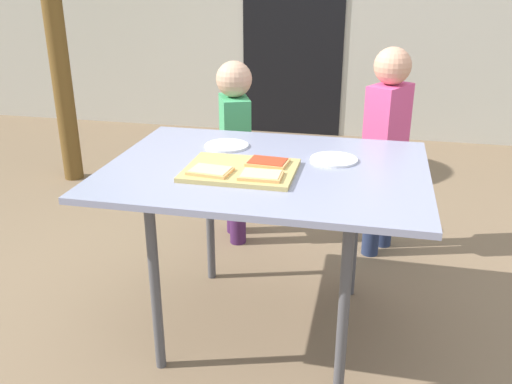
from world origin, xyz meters
The scene contains 11 objects.
ground_plane centered at (0.00, 0.00, 0.00)m, with size 16.00×16.00×0.00m, color #7E664B.
house_door centered at (-0.38, 3.03, 1.00)m, with size 0.90×0.02×2.00m, color black.
dining_table centered at (0.00, 0.00, 0.67)m, with size 1.23×0.92×0.73m.
cutting_board centered at (-0.08, -0.09, 0.74)m, with size 0.41×0.31×0.02m, color tan.
pizza_slice_far_right centered at (0.01, -0.02, 0.76)m, with size 0.16×0.12×0.01m.
pizza_slice_near_right centered at (0.01, -0.16, 0.76)m, with size 0.15×0.11×0.01m.
pizza_slice_near_left centered at (-0.18, -0.16, 0.76)m, with size 0.16×0.13×0.01m.
plate_white_right centered at (0.25, 0.13, 0.74)m, with size 0.19×0.19×0.01m, color white.
plate_white_left centered at (-0.22, 0.21, 0.74)m, with size 0.19×0.19×0.01m, color white.
child_left centered at (-0.34, 0.81, 0.58)m, with size 0.22×0.28×1.00m.
child_right centered at (0.46, 0.83, 0.64)m, with size 0.24×0.28×1.09m.
Camera 1 is at (0.40, -1.97, 1.44)m, focal length 38.82 mm.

